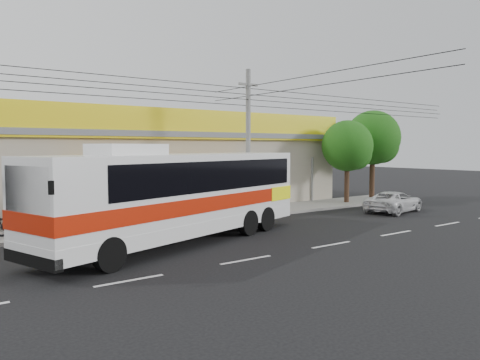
% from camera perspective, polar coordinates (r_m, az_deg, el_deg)
% --- Properties ---
extents(ground, '(120.00, 120.00, 0.00)m').
position_cam_1_polar(ground, '(19.77, 5.70, -6.67)').
color(ground, black).
rests_on(ground, ground).
extents(sidewalk, '(30.00, 3.20, 0.15)m').
position_cam_1_polar(sidewalk, '(24.49, -3.74, -4.41)').
color(sidewalk, slate).
rests_on(sidewalk, ground).
extents(lane_markings, '(50.00, 0.12, 0.01)m').
position_cam_1_polar(lane_markings, '(18.02, 11.06, -7.77)').
color(lane_markings, silver).
rests_on(lane_markings, ground).
extents(storefront_building, '(22.60, 9.20, 5.70)m').
position_cam_1_polar(storefront_building, '(29.08, -9.64, 1.28)').
color(storefront_building, gray).
rests_on(storefront_building, ground).
extents(coach_bus, '(12.42, 6.23, 3.77)m').
position_cam_1_polar(coach_bus, '(17.96, -6.85, -1.26)').
color(coach_bus, silver).
rests_on(coach_bus, ground).
extents(motorbike_red, '(2.21, 1.29, 1.10)m').
position_cam_1_polar(motorbike_red, '(21.50, -24.55, -4.26)').
color(motorbike_red, maroon).
rests_on(motorbike_red, sidewalk).
extents(white_car, '(4.50, 2.71, 1.17)m').
position_cam_1_polar(white_car, '(27.82, 18.26, -2.53)').
color(white_car, silver).
rests_on(white_car, ground).
extents(utility_pole, '(34.00, 14.00, 7.51)m').
position_cam_1_polar(utility_pole, '(23.55, 1.01, 10.20)').
color(utility_pole, slate).
rests_on(utility_pole, ground).
extents(tree_near, '(3.24, 3.24, 5.38)m').
position_cam_1_polar(tree_near, '(30.62, 13.16, 3.87)').
color(tree_near, '#372216').
rests_on(tree_near, ground).
extents(tree_far, '(3.73, 3.73, 6.19)m').
position_cam_1_polar(tree_far, '(33.56, 16.08, 4.76)').
color(tree_far, '#372216').
rests_on(tree_far, ground).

